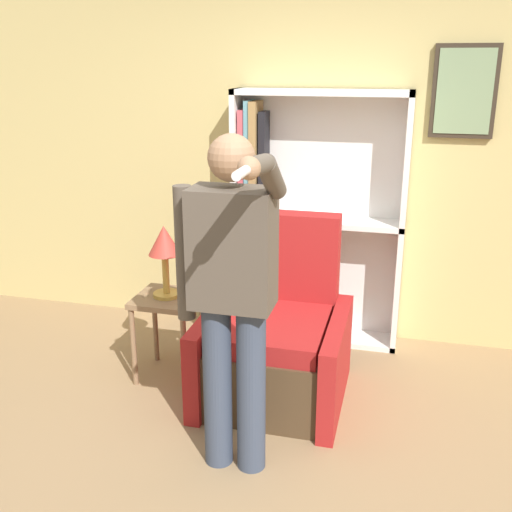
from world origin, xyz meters
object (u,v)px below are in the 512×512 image
Objects in this scene: bookcase at (297,219)px; table_lamp at (164,246)px; side_table at (168,311)px; armchair at (276,342)px; person_standing at (232,290)px.

table_lamp is at bearing -129.33° from bookcase.
table_lamp is at bearing 63.43° from side_table.
armchair is 2.34× the size of table_lamp.
table_lamp is (-0.70, 0.82, -0.08)m from person_standing.
side_table is at bearing -129.33° from bookcase.
side_table is (-0.70, -0.86, -0.47)m from bookcase.
person_standing is 1.08m from table_lamp.
armchair is 0.64× the size of person_standing.
bookcase is at bearing 50.67° from side_table.
armchair is 0.76m from side_table.
bookcase reaches higher than side_table.
person_standing is (-0.05, -0.79, 0.66)m from armchair.
bookcase is 1.68m from person_standing.
armchair is 1.94× the size of side_table.
person_standing is 3.01× the size of side_table.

